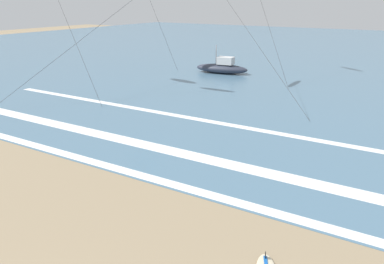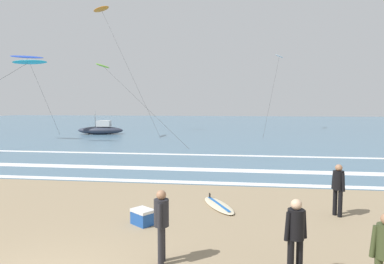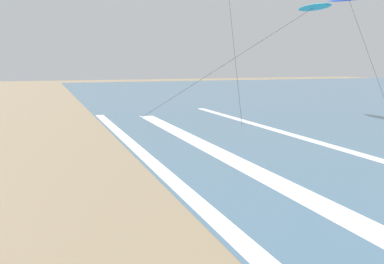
{
  "view_description": "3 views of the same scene",
  "coord_description": "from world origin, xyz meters",
  "views": [
    {
      "loc": [
        5.81,
        -2.37,
        6.97
      ],
      "look_at": [
        -0.45,
        7.71,
        3.0
      ],
      "focal_mm": 37.51,
      "sensor_mm": 36.0,
      "label": 1
    },
    {
      "loc": [
        3.5,
        -5.02,
        3.39
      ],
      "look_at": [
        1.68,
        8.36,
        2.31
      ],
      "focal_mm": 31.55,
      "sensor_mm": 36.0,
      "label": 2
    },
    {
      "loc": [
        8.47,
        5.69,
        3.66
      ],
      "look_at": [
        -0.29,
        8.86,
        2.09
      ],
      "focal_mm": 38.82,
      "sensor_mm": 36.0,
      "label": 3
    }
  ],
  "objects": [
    {
      "name": "kite_lime_high_right",
      "position": [
        -9.83,
        27.47,
        7.23
      ],
      "size": [
        10.07,
        8.44,
        7.5
      ],
      "color": "#70C628",
      "rests_on": "ground"
    },
    {
      "name": "surfboard_foreground_flat",
      "position": [
        2.89,
        6.04,
        0.05
      ],
      "size": [
        1.46,
        2.15,
        0.25
      ],
      "color": "beige",
      "rests_on": "ground"
    },
    {
      "name": "kite_white_low_near",
      "position": [
        8.95,
        42.0,
        9.88
      ],
      "size": [
        3.89,
        14.18,
        10.18
      ],
      "color": "white",
      "rests_on": "ground"
    },
    {
      "name": "offshore_boat",
      "position": [
        -12.22,
        32.19,
        0.55
      ],
      "size": [
        5.37,
        2.35,
        2.7
      ],
      "color": "#2D3342",
      "rests_on": "ground"
    },
    {
      "name": "wave_foam_shoreline",
      "position": [
        -1.84,
        9.37,
        0.01
      ],
      "size": [
        37.89,
        0.54,
        0.01
      ],
      "primitive_type": "cube",
      "color": "white",
      "rests_on": "ocean_surface"
    },
    {
      "name": "kite_orange_high_left",
      "position": [
        -12.73,
        34.32,
        14.68
      ],
      "size": [
        9.98,
        6.87,
        15.02
      ],
      "color": "orange",
      "rests_on": "ground"
    },
    {
      "name": "surfer_foreground_main",
      "position": [
        6.55,
        5.57,
        0.96
      ],
      "size": [
        0.34,
        0.48,
        1.6
      ],
      "color": "black",
      "rests_on": "ground"
    },
    {
      "name": "surfer_left_near",
      "position": [
        4.63,
        1.5,
        0.96
      ],
      "size": [
        0.5,
        0.32,
        1.6
      ],
      "color": "black",
      "rests_on": "ground"
    },
    {
      "name": "surfer_mid_group",
      "position": [
        1.91,
        1.83,
        0.96
      ],
      "size": [
        0.32,
        0.51,
        1.6
      ],
      "color": "#232328",
      "rests_on": "ground"
    },
    {
      "name": "ocean_surface",
      "position": [
        0.0,
        53.97,
        0.01
      ],
      "size": [
        140.0,
        90.0,
        0.01
      ],
      "primitive_type": "cube",
      "color": "slate",
      "rests_on": "ground"
    },
    {
      "name": "kite_cyan_far_left",
      "position": [
        -14.23,
        21.96,
        7.01
      ],
      "size": [
        5.92,
        10.61,
        7.27
      ],
      "color": "#23A8C6",
      "rests_on": "ground"
    },
    {
      "name": "cooler_box",
      "position": [
        0.85,
        4.07,
        0.22
      ],
      "size": [
        0.76,
        0.73,
        0.44
      ],
      "color": "#1E4C9E",
      "rests_on": "ground"
    },
    {
      "name": "wave_foam_mid_break",
      "position": [
        -0.96,
        12.33,
        0.01
      ],
      "size": [
        36.4,
        0.93,
        0.01
      ],
      "primitive_type": "cube",
      "color": "white",
      "rests_on": "ocean_surface"
    },
    {
      "name": "kite_blue_mid_center",
      "position": [
        -18.53,
        28.26,
        8.4
      ],
      "size": [
        3.3,
        4.22,
        8.65
      ],
      "color": "blue",
      "rests_on": "ground"
    },
    {
      "name": "wave_foam_outer_break",
      "position": [
        -0.42,
        17.53,
        0.01
      ],
      "size": [
        43.76,
        0.57,
        0.01
      ],
      "primitive_type": "cube",
      "color": "white",
      "rests_on": "ocean_surface"
    }
  ]
}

